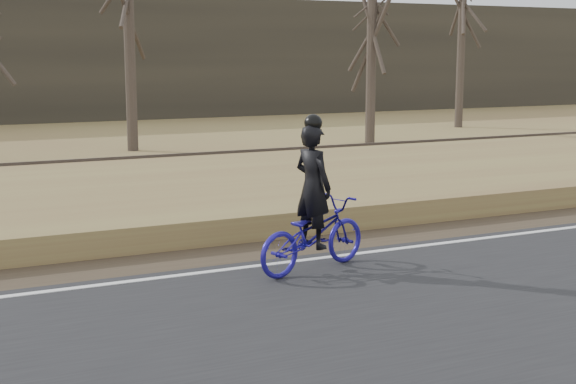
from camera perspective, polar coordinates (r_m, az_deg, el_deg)
name	(u,v)px	position (r m, az deg, el deg)	size (l,w,h in m)	color
ground	(89,295)	(11.24, -13.97, -7.13)	(120.00, 120.00, 0.00)	olive
road	(137,355)	(8.92, -10.68, -11.33)	(120.00, 6.00, 0.06)	black
edge_line	(86,287)	(11.41, -14.18, -6.55)	(120.00, 0.12, 0.01)	silver
shoulder	(72,272)	(12.37, -15.09, -5.53)	(120.00, 1.60, 0.04)	#473A2B
embankment	(41,221)	(15.22, -17.18, -2.00)	(120.00, 5.00, 0.44)	olive
ballast	(15,189)	(18.93, -18.87, 0.18)	(120.00, 3.00, 0.45)	slate
railroad	(14,176)	(18.88, -18.92, 1.09)	(120.00, 2.40, 0.29)	black
cyclist	(313,222)	(11.76, 1.77, -2.14)	(2.15, 1.28, 2.31)	#1D148D
bare_tree_center	(128,6)	(27.32, -11.29, 12.81)	(0.36, 0.36, 9.47)	#453A32
bare_tree_right	(371,53)	(29.37, 5.94, 9.82)	(0.36, 0.36, 6.49)	#453A32
bare_tree_far_right	(462,29)	(36.31, 12.26, 11.28)	(0.36, 0.36, 8.57)	#453A32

